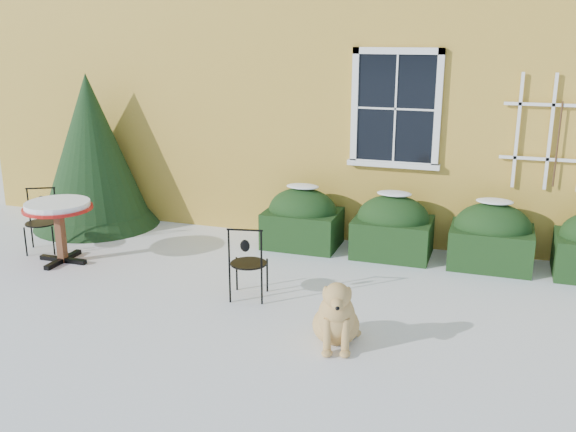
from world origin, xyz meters
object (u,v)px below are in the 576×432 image
(evergreen_shrub, at_px, (93,166))
(patio_chair_far, at_px, (41,220))
(bistro_table, at_px, (58,212))
(patio_chair_near, at_px, (248,262))
(dog, at_px, (336,318))

(evergreen_shrub, xyz_separation_m, patio_chair_far, (0.02, -1.33, -0.52))
(bistro_table, xyz_separation_m, patio_chair_near, (2.83, -0.34, -0.25))
(evergreen_shrub, bearing_deg, bistro_table, -70.53)
(patio_chair_near, relative_size, dog, 1.06)
(patio_chair_near, distance_m, dog, 1.51)
(bistro_table, bearing_deg, evergreen_shrub, 109.47)
(evergreen_shrub, xyz_separation_m, bistro_table, (0.58, -1.65, -0.27))
(patio_chair_far, xyz_separation_m, dog, (4.65, -1.48, -0.14))
(bistro_table, xyz_separation_m, patio_chair_far, (-0.56, 0.32, -0.26))
(evergreen_shrub, height_order, dog, evergreen_shrub)
(bistro_table, height_order, patio_chair_near, patio_chair_near)
(evergreen_shrub, height_order, bistro_table, evergreen_shrub)
(bistro_table, relative_size, dog, 1.07)
(evergreen_shrub, bearing_deg, patio_chair_near, -30.19)
(bistro_table, distance_m, patio_chair_near, 2.86)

